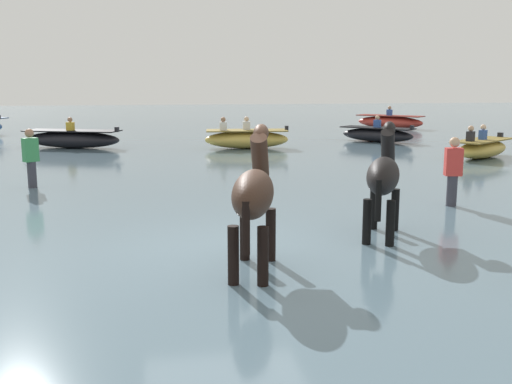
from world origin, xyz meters
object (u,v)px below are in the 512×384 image
boat_mid_channel (247,139)px  boat_distant_east (377,134)px  boat_distant_west (482,148)px  person_onlooker_right (453,176)px  person_onlooker_left (31,162)px  horse_trailing_black (383,178)px  horse_lead_dark_bay (254,196)px  boat_far_inshore (390,122)px  boat_far_offshore (73,139)px

boat_mid_channel → boat_distant_east: size_ratio=1.09×
boat_distant_west → person_onlooker_right: 8.24m
boat_mid_channel → person_onlooker_left: (-6.13, -7.30, 0.25)m
person_onlooker_left → boat_distant_west: bearing=14.0°
boat_distant_west → person_onlooker_left: (-13.09, -3.26, 0.28)m
horse_trailing_black → boat_mid_channel: horse_trailing_black is taller
boat_distant_west → horse_lead_dark_bay: bearing=-131.8°
boat_mid_channel → boat_far_inshore: (8.80, 8.10, -0.01)m
horse_lead_dark_bay → boat_mid_channel: (2.14, 14.23, -0.63)m
boat_distant_west → boat_far_offshore: bearing=158.3°
boat_far_offshore → boat_far_inshore: size_ratio=1.14×
person_onlooker_left → boat_far_offshore: bearing=90.8°
boat_mid_channel → boat_far_inshore: boat_mid_channel is taller
horse_trailing_black → boat_distant_west: bearing=52.3°
boat_distant_west → boat_mid_channel: size_ratio=0.90×
boat_far_inshore → boat_distant_east: 7.39m
boat_far_inshore → boat_distant_west: bearing=-98.6°
boat_distant_west → boat_mid_channel: (-6.96, 4.04, 0.04)m
horse_lead_dark_bay → boat_mid_channel: horse_lead_dark_bay is taller
boat_distant_west → boat_mid_channel: 8.05m
boat_distant_east → person_onlooker_left: (-11.69, -8.75, 0.29)m
boat_far_offshore → boat_distant_east: 11.81m
boat_distant_west → person_onlooker_right: bearing=-124.0°
boat_far_offshore → boat_distant_west: bearing=-21.7°
horse_trailing_black → boat_far_inshore: horse_trailing_black is taller
boat_far_offshore → person_onlooker_right: person_onlooker_right is taller
horse_lead_dark_bay → boat_distant_east: size_ratio=0.73×
horse_lead_dark_bay → horse_trailing_black: (2.28, 1.39, -0.05)m
boat_far_inshore → person_onlooker_left: size_ratio=2.03×
person_onlooker_right → horse_trailing_black: bearing=-138.3°
boat_distant_west → person_onlooker_right: person_onlooker_right is taller
boat_distant_west → boat_far_inshore: boat_far_inshore is taller
boat_far_offshore → boat_far_inshore: bearing=24.6°
horse_lead_dark_bay → boat_far_inshore: size_ratio=0.64×
person_onlooker_right → boat_far_inshore: bearing=71.3°
boat_far_inshore → person_onlooker_right: size_ratio=2.03×
boat_far_inshore → boat_distant_east: size_ratio=1.14×
horse_trailing_black → boat_far_inshore: 22.66m
boat_distant_west → boat_far_inshore: (1.84, 12.13, 0.03)m
boat_far_offshore → person_onlooker_left: (0.12, -8.51, 0.26)m
person_onlooker_right → horse_lead_dark_bay: bearing=-143.2°
horse_trailing_black → boat_mid_channel: 12.86m
horse_lead_dark_bay → boat_far_offshore: (-4.11, 15.45, -0.64)m
boat_distant_west → boat_distant_east: boat_distant_west is taller
horse_lead_dark_bay → person_onlooker_left: (-3.99, 6.93, -0.38)m
boat_mid_channel → person_onlooker_right: size_ratio=1.92×
horse_trailing_black → boat_mid_channel: size_ratio=0.65×
boat_far_offshore → boat_far_inshore: (15.05, 6.88, 0.01)m
boat_far_offshore → boat_mid_channel: boat_mid_channel is taller
horse_trailing_black → person_onlooker_right: bearing=41.7°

